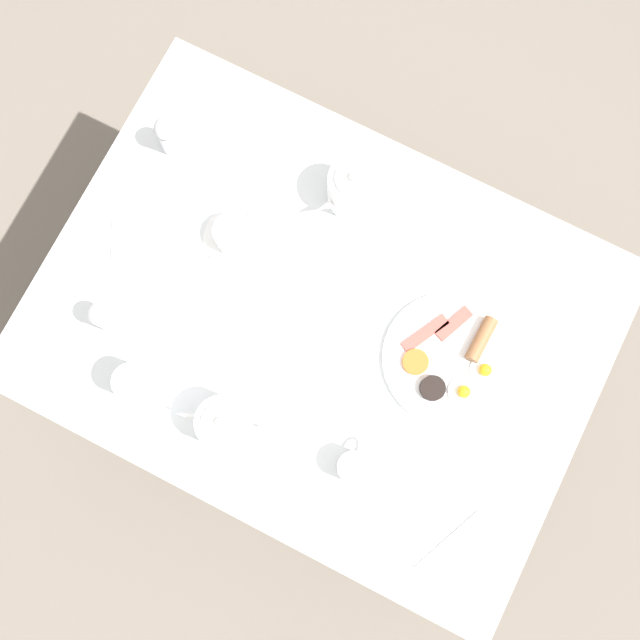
{
  "coord_description": "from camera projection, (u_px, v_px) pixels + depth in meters",
  "views": [
    {
      "loc": [
        -0.23,
        -0.12,
        2.22
      ],
      "look_at": [
        0.0,
        0.0,
        0.74
      ],
      "focal_mm": 42.0,
      "sensor_mm": 36.0,
      "label": 1
    }
  ],
  "objects": [
    {
      "name": "ground_plane",
      "position": [
        320.0,
        363.0,
        2.23
      ],
      "size": [
        8.0,
        8.0,
        0.0
      ],
      "primitive_type": "plane",
      "color": "#70665B"
    },
    {
      "name": "table",
      "position": [
        320.0,
        328.0,
        1.59
      ],
      "size": [
        0.84,
        1.13,
        0.72
      ],
      "color": "silver",
      "rests_on": "ground_plane"
    },
    {
      "name": "breakfast_plate",
      "position": [
        452.0,
        359.0,
        1.5
      ],
      "size": [
        0.27,
        0.27,
        0.04
      ],
      "color": "white",
      "rests_on": "table"
    },
    {
      "name": "teapot_near",
      "position": [
        226.0,
        423.0,
        1.43
      ],
      "size": [
        0.1,
        0.19,
        0.13
      ],
      "rotation": [
        0.0,
        0.0,
        1.85
      ],
      "color": "white",
      "rests_on": "table"
    },
    {
      "name": "teapot_far",
      "position": [
        353.0,
        188.0,
        1.51
      ],
      "size": [
        0.18,
        0.1,
        0.13
      ],
      "rotation": [
        0.0,
        0.0,
        2.69
      ],
      "color": "white",
      "rests_on": "table"
    },
    {
      "name": "teacup_with_saucer_left",
      "position": [
        235.0,
        235.0,
        1.53
      ],
      "size": [
        0.13,
        0.13,
        0.06
      ],
      "color": "white",
      "rests_on": "table"
    },
    {
      "name": "water_glass_tall",
      "position": [
        138.0,
        384.0,
        1.44
      ],
      "size": [
        0.07,
        0.07,
        0.12
      ],
      "color": "white",
      "rests_on": "table"
    },
    {
      "name": "creamer_jug",
      "position": [
        353.0,
        466.0,
        1.44
      ],
      "size": [
        0.09,
        0.06,
        0.07
      ],
      "color": "white",
      "rests_on": "table"
    },
    {
      "name": "pepper_grinder",
      "position": [
        169.0,
        135.0,
        1.53
      ],
      "size": [
        0.05,
        0.05,
        0.12
      ],
      "color": "#BCBCC1",
      "rests_on": "table"
    },
    {
      "name": "salt_grinder",
      "position": [
        105.0,
        317.0,
        1.46
      ],
      "size": [
        0.05,
        0.05,
        0.12
      ],
      "color": "#BCBCC1",
      "rests_on": "table"
    },
    {
      "name": "napkin_folded",
      "position": [
        131.0,
        235.0,
        1.55
      ],
      "size": [
        0.14,
        0.12,
        0.01
      ],
      "rotation": [
        0.0,
        0.0,
        0.48
      ],
      "color": "white",
      "rests_on": "table"
    },
    {
      "name": "fork_by_plate",
      "position": [
        448.0,
        542.0,
        1.44
      ],
      "size": [
        0.16,
        0.08,
        0.0
      ],
      "rotation": [
        0.0,
        0.0,
        1.17
      ],
      "color": "silver",
      "rests_on": "table"
    },
    {
      "name": "knife_by_plate",
      "position": [
        252.0,
        143.0,
        1.58
      ],
      "size": [
        0.18,
        0.15,
        0.0
      ],
      "rotation": [
        0.0,
        0.0,
        4.02
      ],
      "color": "silver",
      "rests_on": "table"
    }
  ]
}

